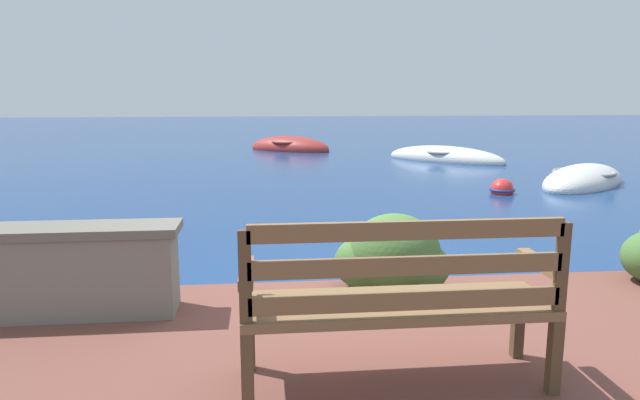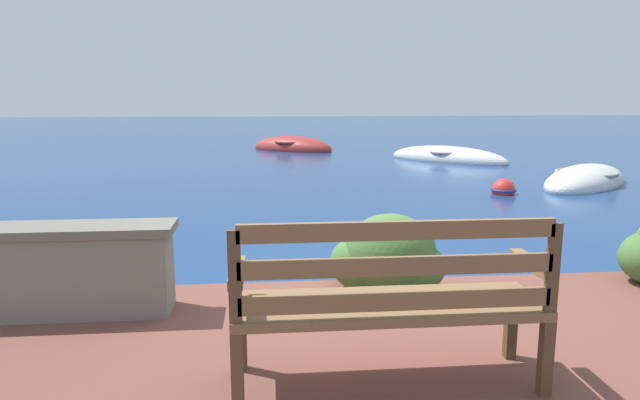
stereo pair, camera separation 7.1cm
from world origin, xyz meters
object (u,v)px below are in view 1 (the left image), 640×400
park_bench (399,298)px  rowboat_far (290,148)px  rowboat_nearest (583,182)px  mooring_buoy (502,190)px  rowboat_mid (445,158)px

park_bench → rowboat_far: bearing=92.6°
rowboat_nearest → mooring_buoy: rowboat_nearest is taller
rowboat_nearest → rowboat_mid: (-1.38, 4.20, -0.00)m
rowboat_mid → park_bench: bearing=115.8°
rowboat_mid → rowboat_far: bearing=5.7°
park_bench → mooring_buoy: 7.68m
mooring_buoy → park_bench: bearing=-117.4°
rowboat_nearest → rowboat_far: (-5.30, 7.41, 0.01)m
rowboat_nearest → rowboat_far: 9.12m
park_bench → rowboat_mid: size_ratio=0.53×
park_bench → rowboat_nearest: (5.49, 7.59, -0.65)m
rowboat_far → mooring_buoy: 8.86m
rowboat_mid → rowboat_far: 5.08m
park_bench → rowboat_nearest: bearing=57.5°
rowboat_far → rowboat_mid: bearing=176.0°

